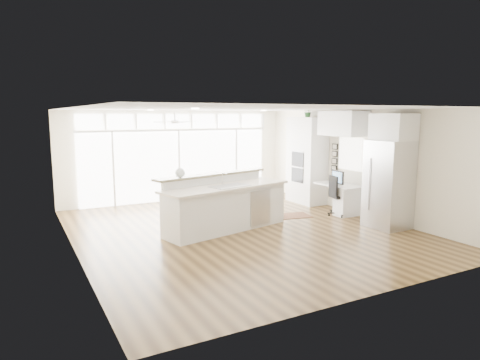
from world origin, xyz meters
TOP-DOWN VIEW (x-y plane):
  - floor at (0.00, 0.00)m, footprint 7.00×8.00m
  - ceiling at (0.00, 0.00)m, footprint 7.00×8.00m
  - wall_back at (0.00, 4.00)m, footprint 7.00×0.04m
  - wall_front at (0.00, -4.00)m, footprint 7.00×0.04m
  - wall_left at (-3.50, 0.00)m, footprint 0.04×8.00m
  - wall_right at (3.50, 0.00)m, footprint 0.04×8.00m
  - glass_wall at (0.00, 3.94)m, footprint 5.80×0.06m
  - transom_row at (0.00, 3.94)m, footprint 5.90×0.06m
  - desk_window at (3.46, 0.30)m, footprint 0.04×0.85m
  - ceiling_fan at (-0.50, 2.80)m, footprint 1.16×1.16m
  - recessed_lights at (0.00, 0.20)m, footprint 3.40×3.00m
  - oven_cabinet at (3.17, 1.80)m, footprint 0.64×1.20m
  - desk_nook at (3.13, 0.30)m, footprint 0.72×1.30m
  - upper_cabinets at (3.17, 0.30)m, footprint 0.64×1.30m
  - refrigerator at (3.11, -1.35)m, footprint 0.76×0.90m
  - fridge_cabinet at (3.17, -1.35)m, footprint 0.64×0.90m
  - framed_photos at (3.46, 0.92)m, footprint 0.06×0.22m
  - kitchen_island at (-0.26, 0.20)m, footprint 3.30×1.86m
  - rug at (1.81, 0.57)m, footprint 1.01×0.82m
  - office_chair at (2.93, 0.04)m, footprint 0.63×0.60m
  - fishbowl at (-1.28, 0.37)m, footprint 0.27×0.27m
  - monitor at (3.05, 0.30)m, footprint 0.12×0.48m
  - keyboard at (2.88, 0.30)m, footprint 0.14×0.32m
  - potted_plant at (3.17, 1.80)m, footprint 0.34×0.36m

SIDE VIEW (x-z plane):
  - floor at x=0.00m, z-range -0.02..0.00m
  - rug at x=1.81m, z-range 0.00..0.01m
  - desk_nook at x=3.13m, z-range 0.00..0.76m
  - office_chair at x=2.93m, z-range 0.00..1.03m
  - kitchen_island at x=-0.26m, z-range 0.00..1.24m
  - keyboard at x=2.88m, z-range 0.76..0.78m
  - monitor at x=3.05m, z-range 0.76..1.15m
  - refrigerator at x=3.11m, z-range 0.00..2.00m
  - glass_wall at x=0.00m, z-range 0.01..2.09m
  - oven_cabinet at x=3.17m, z-range 0.00..2.50m
  - fishbowl at x=-1.28m, z-range 1.24..1.45m
  - wall_back at x=0.00m, z-range 0.00..2.70m
  - wall_front at x=0.00m, z-range 0.00..2.70m
  - wall_left at x=-3.50m, z-range 0.00..2.70m
  - wall_right at x=3.50m, z-range 0.00..2.70m
  - framed_photos at x=3.46m, z-range 1.00..1.80m
  - desk_window at x=3.46m, z-range 1.12..1.98m
  - fridge_cabinet at x=3.17m, z-range 2.00..2.60m
  - upper_cabinets at x=3.17m, z-range 2.03..2.67m
  - transom_row at x=0.00m, z-range 2.18..2.58m
  - ceiling_fan at x=-0.50m, z-range 2.32..2.64m
  - potted_plant at x=3.17m, z-range 2.50..2.76m
  - recessed_lights at x=0.00m, z-range 2.67..2.69m
  - ceiling at x=0.00m, z-range 2.69..2.71m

